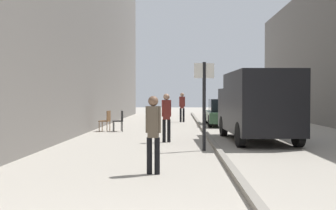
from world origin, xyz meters
The scene contains 10 objects.
ground_plane centered at (0.00, 12.00, 0.00)m, with size 80.00×80.00×0.00m, color #A8A093.
kerb_strip centered at (1.58, 12.00, 0.06)m, with size 0.16×40.00×0.12m, color gray.
pedestrian_main_foreground centered at (0.62, 20.77, 1.05)m, with size 0.36×0.24×1.82m.
pedestrian_mid_block centered at (-0.06, 5.06, 0.93)m, with size 0.32×0.21×1.61m.
pedestrian_far_crossing centered at (0.02, 10.43, 0.98)m, with size 0.33×0.24×1.69m.
delivery_van centered at (3.22, 10.84, 1.30)m, with size 2.24×4.91×2.43m.
parked_car centered at (2.88, 18.15, 0.71)m, with size 1.90×4.23×1.45m.
street_sign_post centered at (1.19, 8.46, 1.55)m, with size 0.60×0.14×2.60m.
cafe_chair_near_window centered at (-2.88, 14.48, 0.55)m, with size 0.51×0.51×0.94m.
cafe_chair_by_doorway centered at (-2.27, 14.44, 0.55)m, with size 0.55×0.55×0.94m.
Camera 1 is at (0.48, -2.61, 1.60)m, focal length 40.27 mm.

